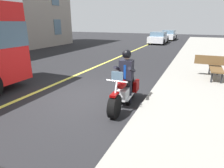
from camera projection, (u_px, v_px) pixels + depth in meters
The scene contains 7 objects.
ground_plane at pixel (86, 97), 6.66m from camera, with size 80.00×80.00×0.00m, color black.
lane_center_stripe at pixel (42, 90), 7.44m from camera, with size 60.00×0.16×0.01m, color #E5DB4C.
motorcycle_main at pixel (124, 92), 5.89m from camera, with size 2.22×0.66×1.26m.
rider_main at pixel (126, 72), 5.88m from camera, with size 0.64×0.57×1.74m.
car_silver at pixel (169, 35), 28.08m from camera, with size 4.60×1.92×1.40m.
car_dark at pixel (159, 38), 23.34m from camera, with size 4.60×1.92×1.40m.
bench_sidewalk at pixel (216, 65), 8.35m from camera, with size 1.81×1.80×0.95m.
Camera 1 is at (5.29, 3.34, 2.52)m, focal length 30.46 mm.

